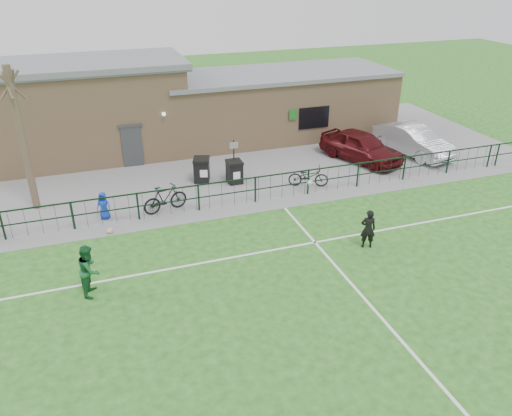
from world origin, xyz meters
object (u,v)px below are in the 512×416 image
object	(u,v)px
bicycle_d	(165,198)
wheelie_bin_left	(202,170)
ball_ground	(110,231)
bicycle_e	(308,176)
spectator_child	(104,206)
outfield_player	(90,270)
car_silver	(413,140)
bare_tree	(23,141)
wheelie_bin_right	(234,172)
car_maroon	(361,146)
sign_post	(234,160)

from	to	relation	value
bicycle_d	wheelie_bin_left	bearing A→B (deg)	-54.46
ball_ground	wheelie_bin_left	bearing A→B (deg)	39.55
bicycle_e	spectator_child	size ratio (longest dim) A/B	1.59
bicycle_d	outfield_player	world-z (taller)	outfield_player
bicycle_e	car_silver	bearing A→B (deg)	-51.11
bare_tree	bicycle_e	distance (m)	12.25
wheelie_bin_right	bicycle_d	bearing A→B (deg)	-151.71
car_maroon	ball_ground	size ratio (longest dim) A/B	19.10
wheelie_bin_left	outfield_player	world-z (taller)	outfield_player
bicycle_e	ball_ground	bearing A→B (deg)	122.22
sign_post	car_silver	bearing A→B (deg)	1.63
wheelie_bin_left	bicycle_e	distance (m)	5.04
car_maroon	spectator_child	distance (m)	13.33
sign_post	bicycle_d	size ratio (longest dim) A/B	1.03
bicycle_d	bicycle_e	world-z (taller)	bicycle_d
bare_tree	bicycle_e	xyz separation A→B (m)	(11.87, -1.72, -2.50)
sign_post	bicycle_d	bearing A→B (deg)	-148.92
bare_tree	wheelie_bin_right	size ratio (longest dim) A/B	6.03
bicycle_d	ball_ground	size ratio (longest dim) A/B	8.07
bare_tree	car_silver	xyz separation A→B (m)	(18.91, 0.37, -2.20)
outfield_player	ball_ground	size ratio (longest dim) A/B	7.16
wheelie_bin_right	car_maroon	world-z (taller)	car_maroon
outfield_player	bare_tree	bearing A→B (deg)	30.66
car_maroon	sign_post	bearing A→B (deg)	160.50
bare_tree	wheelie_bin_left	world-z (taller)	bare_tree
sign_post	outfield_player	bearing A→B (deg)	-133.89
bare_tree	bicycle_e	world-z (taller)	bare_tree
ball_ground	spectator_child	bearing A→B (deg)	93.19
car_silver	outfield_player	bearing A→B (deg)	-168.74
wheelie_bin_left	car_silver	world-z (taller)	car_silver
bare_tree	car_silver	size ratio (longest dim) A/B	1.27
car_silver	spectator_child	world-z (taller)	car_silver
wheelie_bin_left	wheelie_bin_right	xyz separation A→B (m)	(1.41, -0.67, -0.03)
sign_post	wheelie_bin_right	bearing A→B (deg)	-104.41
sign_post	car_maroon	world-z (taller)	sign_post
bare_tree	bicycle_e	size ratio (longest dim) A/B	3.25
wheelie_bin_left	bicycle_d	bearing A→B (deg)	-111.89
ball_ground	car_maroon	bearing A→B (deg)	15.81
bare_tree	spectator_child	bearing A→B (deg)	-36.30
wheelie_bin_right	spectator_child	size ratio (longest dim) A/B	0.86
wheelie_bin_right	bicycle_e	world-z (taller)	wheelie_bin_right
bare_tree	outfield_player	xyz separation A→B (m)	(1.97, -7.04, -2.14)
bare_tree	sign_post	size ratio (longest dim) A/B	3.00
bare_tree	outfield_player	distance (m)	7.62
bare_tree	bicycle_d	size ratio (longest dim) A/B	3.09
wheelie_bin_left	sign_post	bearing A→B (deg)	2.41
bare_tree	bicycle_e	bearing A→B (deg)	-8.23
sign_post	bicycle_d	distance (m)	4.30
outfield_player	bicycle_e	bearing A→B (deg)	-46.73
bare_tree	car_silver	world-z (taller)	bare_tree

